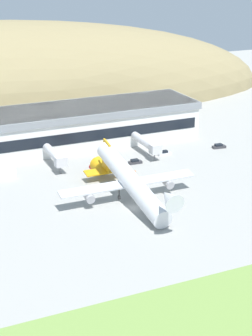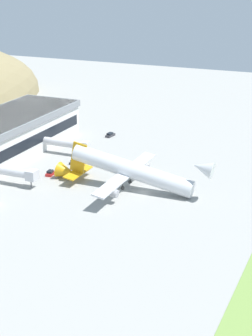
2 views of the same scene
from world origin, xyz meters
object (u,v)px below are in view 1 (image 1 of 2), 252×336
service_car_1 (219,146)px  service_car_2 (164,153)px  jetway_1 (147,143)px  fuel_truck (3,173)px  service_car_0 (96,166)px  traffic_cone_0 (135,171)px  traffic_cone_1 (160,178)px  service_car_3 (135,162)px  jetway_0 (55,156)px  terminal_building (80,123)px  cargo_airplane (130,181)px

service_car_1 → service_car_2: 19.97m
jetway_1 → fuel_truck: (-46.76, -1.11, -2.39)m
jetway_1 → service_car_1: size_ratio=3.63×
service_car_0 → traffic_cone_0: (9.54, -7.83, -0.36)m
service_car_2 → traffic_cone_1: (-10.77, -17.67, -0.33)m
service_car_3 → jetway_0: bearing=165.1°
service_car_2 → traffic_cone_1: 20.69m
terminal_building → service_car_2: terminal_building is taller
jetway_1 → service_car_2: 6.60m
service_car_2 → traffic_cone_0: bearing=-147.1°
service_car_3 → service_car_2: bearing=15.6°
jetway_0 → service_car_1: jetway_0 is taller
cargo_airplane → service_car_3: bearing=62.1°
jetway_1 → fuel_truck: size_ratio=2.06×
service_car_0 → service_car_3: size_ratio=0.93×
fuel_truck → jetway_0: bearing=6.2°
jetway_0 → cargo_airplane: bearing=-71.2°
service_car_1 → terminal_building: bearing=149.5°
cargo_airplane → fuel_truck: cargo_airplane is taller
service_car_0 → service_car_3: bearing=-7.1°
service_car_1 → traffic_cone_0: service_car_1 is taller
jetway_0 → traffic_cone_0: 24.49m
service_car_1 → traffic_cone_1: size_ratio=8.05×
terminal_building → service_car_2: bearing=-47.7°
traffic_cone_1 → service_car_2: bearing=58.6°
service_car_1 → cargo_airplane: bearing=-149.2°
fuel_truck → traffic_cone_1: 45.31m
terminal_building → traffic_cone_0: size_ratio=140.48×
jetway_1 → traffic_cone_1: jetway_1 is taller
service_car_0 → service_car_1: 44.33m
traffic_cone_0 → traffic_cone_1: size_ratio=1.00×
fuel_truck → traffic_cone_0: (37.10, -10.78, -1.32)m
terminal_building → cargo_airplane: bearing=-95.0°
jetway_1 → service_car_2: jetway_1 is taller
jetway_1 → service_car_3: jetway_1 is taller
terminal_building → service_car_0: size_ratio=20.82×
terminal_building → service_car_3: bearing=-71.6°
service_car_2 → traffic_cone_0: (-14.85, -9.59, -0.33)m
traffic_cone_0 → traffic_cone_1: bearing=-63.2°
service_car_0 → traffic_cone_0: service_car_0 is taller
jetway_0 → cargo_airplane: cargo_airplane is taller
jetway_0 → terminal_building: bearing=52.7°
traffic_cone_0 → service_car_2: bearing=32.9°
terminal_building → service_car_3: (8.64, -25.94, -6.67)m
terminal_building → service_car_2: size_ratio=17.66×
service_car_1 → fuel_truck: (-71.88, 2.44, 1.00)m
cargo_airplane → traffic_cone_0: 21.71m
fuel_truck → traffic_cone_0: bearing=-16.2°
service_car_3 → traffic_cone_1: (1.14, -14.35, -0.30)m
jetway_1 → traffic_cone_1: size_ratio=29.23×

